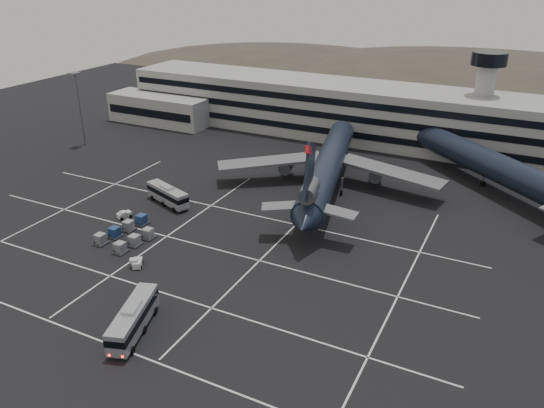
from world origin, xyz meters
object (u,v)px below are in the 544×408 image
at_px(uld_cluster, 127,234).
at_px(trijet_main, 328,167).
at_px(tug_a, 124,215).
at_px(bus_near, 133,318).
at_px(bus_far, 168,194).

bearing_deg(uld_cluster, trijet_main, 56.55).
relative_size(tug_a, uld_cluster, 0.23).
xyz_separation_m(bus_near, uld_cluster, (-17.49, 19.02, -1.30)).
bearing_deg(trijet_main, uld_cluster, -136.48).
height_order(bus_far, uld_cluster, bus_far).
bearing_deg(uld_cluster, tug_a, 134.53).
distance_m(bus_near, uld_cluster, 25.87).
relative_size(trijet_main, uld_cluster, 4.72).
xyz_separation_m(bus_far, uld_cluster, (2.29, -14.54, -1.18)).
relative_size(bus_near, uld_cluster, 0.96).
bearing_deg(tug_a, bus_near, -23.29).
relative_size(bus_near, tug_a, 4.19).
bearing_deg(tug_a, trijet_main, 68.62).
height_order(trijet_main, bus_near, trijet_main).
relative_size(trijet_main, bus_far, 5.21).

